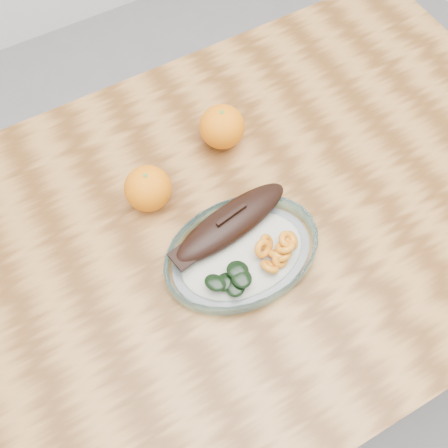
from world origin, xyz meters
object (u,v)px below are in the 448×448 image
(orange_right, at_px, (222,127))
(dining_table, at_px, (251,241))
(plated_meal, at_px, (241,251))
(orange_left, at_px, (148,188))

(orange_right, bearing_deg, dining_table, -100.61)
(dining_table, xyz_separation_m, plated_meal, (-0.06, -0.06, 0.12))
(orange_left, xyz_separation_m, orange_right, (0.18, 0.05, 0.00))
(dining_table, distance_m, orange_left, 0.23)
(dining_table, xyz_separation_m, orange_right, (0.03, 0.17, 0.14))
(plated_meal, distance_m, orange_left, 0.19)
(orange_left, relative_size, orange_right, 0.98)
(orange_left, height_order, orange_right, orange_right)
(dining_table, bearing_deg, orange_left, 141.67)
(plated_meal, xyz_separation_m, orange_left, (-0.09, 0.17, 0.02))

